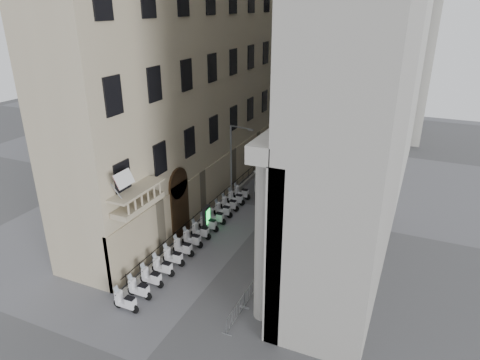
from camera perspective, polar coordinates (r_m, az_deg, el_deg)
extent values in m
cube|color=#BDB092|center=(39.43, -4.61, 22.84)|extent=(5.00, 36.00, 34.00)
cube|color=#B9B7AE|center=(61.82, 14.41, 20.29)|extent=(22.00, 10.00, 30.00)
cylinder|color=white|center=(40.57, 2.00, -0.27)|extent=(0.06, 0.06, 2.06)
cylinder|color=white|center=(39.76, 5.51, -0.86)|extent=(0.06, 0.06, 2.06)
cylinder|color=white|center=(42.85, 3.31, 0.98)|extent=(0.06, 0.06, 2.06)
cylinder|color=white|center=(42.08, 6.66, 0.45)|extent=(0.06, 0.06, 2.06)
cube|color=white|center=(40.89, 4.41, 1.50)|extent=(2.82, 2.82, 0.11)
cone|color=white|center=(40.72, 4.43, 2.11)|extent=(3.75, 3.75, 0.94)
cylinder|color=#95979D|center=(37.84, -1.19, 2.09)|extent=(0.16, 0.16, 7.07)
cylinder|color=#95979D|center=(36.17, 0.14, 7.01)|extent=(2.11, 0.50, 0.12)
cube|color=#95979D|center=(35.67, 1.45, 6.70)|extent=(0.47, 0.27, 0.13)
cube|color=black|center=(33.98, -4.49, -5.14)|extent=(0.38, 0.98, 2.03)
cube|color=#19E54C|center=(33.82, -4.25, -4.84)|extent=(0.11, 0.73, 1.13)
imported|color=black|center=(42.63, 5.39, 0.62)|extent=(0.75, 0.58, 1.81)
imported|color=black|center=(42.79, 9.42, 0.45)|extent=(1.08, 1.06, 1.75)
imported|color=black|center=(52.90, 8.52, 5.00)|extent=(1.04, 0.73, 2.03)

